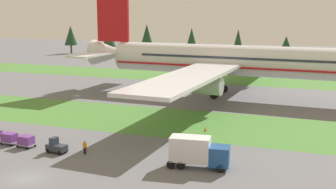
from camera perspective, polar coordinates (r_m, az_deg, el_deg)
ground_plane at (r=49.66m, az=-18.07°, el=-10.37°), size 400.00×400.00×0.00m
grass_strip_near at (r=72.70m, az=-4.45°, el=-3.13°), size 320.00×17.94×0.01m
grass_strip_far at (r=117.18m, az=5.20°, el=2.21°), size 320.00×17.94×0.01m
airliner at (r=90.72m, az=8.10°, el=4.49°), size 65.53×80.37×21.31m
baggage_tug at (r=56.77m, az=-14.43°, el=-6.62°), size 2.73×1.58×1.97m
cargo_dolly_lead at (r=60.04m, az=-18.10°, el=-5.75°), size 2.35×1.74×1.55m
cargo_dolly_second at (r=62.05m, az=-20.03°, el=-5.34°), size 2.35×1.74×1.55m
catering_truck at (r=49.74m, az=3.95°, el=-7.42°), size 7.19×3.14×3.58m
ground_crew_marshaller at (r=55.49m, az=-10.84°, el=-6.73°), size 0.56×0.36×1.74m
taxiway_marker_0 at (r=61.84m, az=3.94°, el=-5.30°), size 0.44×0.44×0.69m
taxiway_marker_1 at (r=65.06m, az=4.92°, el=-4.53°), size 0.44×0.44×0.62m
distant_tree_line at (r=162.48m, az=8.44°, el=6.96°), size 147.77×9.26×12.62m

